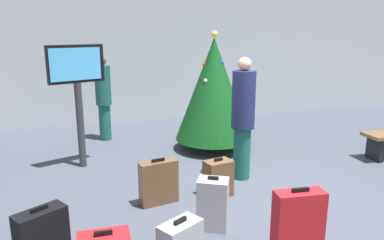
{
  "coord_description": "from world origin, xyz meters",
  "views": [
    {
      "loc": [
        -2.06,
        -4.39,
        2.26
      ],
      "look_at": [
        -0.61,
        0.97,
        0.9
      ],
      "focal_mm": 34.35,
      "sensor_mm": 36.0,
      "label": 1
    }
  ],
  "objects_px": {
    "flight_info_kiosk": "(77,83)",
    "suitcase_2": "(213,204)",
    "traveller_1": "(243,116)",
    "traveller_0": "(104,97)",
    "suitcase_1": "(218,178)",
    "holiday_tree": "(214,89)",
    "suitcase_4": "(159,182)",
    "suitcase_6": "(298,227)"
  },
  "relations": [
    {
      "from": "flight_info_kiosk",
      "to": "suitcase_2",
      "type": "xyz_separation_m",
      "value": [
        1.5,
        -2.5,
        -1.13
      ]
    },
    {
      "from": "suitcase_4",
      "to": "suitcase_6",
      "type": "xyz_separation_m",
      "value": [
        1.1,
        -1.63,
        0.08
      ]
    },
    {
      "from": "flight_info_kiosk",
      "to": "traveller_0",
      "type": "xyz_separation_m",
      "value": [
        0.44,
        1.52,
        -0.51
      ]
    },
    {
      "from": "flight_info_kiosk",
      "to": "suitcase_6",
      "type": "height_order",
      "value": "flight_info_kiosk"
    },
    {
      "from": "holiday_tree",
      "to": "suitcase_6",
      "type": "xyz_separation_m",
      "value": [
        -0.34,
        -3.68,
        -0.79
      ]
    },
    {
      "from": "traveller_0",
      "to": "traveller_1",
      "type": "xyz_separation_m",
      "value": [
        1.97,
        -2.7,
        0.07
      ]
    },
    {
      "from": "traveller_1",
      "to": "suitcase_1",
      "type": "bearing_deg",
      "value": -137.52
    },
    {
      "from": "suitcase_4",
      "to": "traveller_0",
      "type": "bearing_deg",
      "value": 100.03
    },
    {
      "from": "suitcase_1",
      "to": "suitcase_6",
      "type": "relative_size",
      "value": 0.7
    },
    {
      "from": "holiday_tree",
      "to": "suitcase_6",
      "type": "relative_size",
      "value": 2.84
    },
    {
      "from": "holiday_tree",
      "to": "suitcase_4",
      "type": "height_order",
      "value": "holiday_tree"
    },
    {
      "from": "suitcase_1",
      "to": "suitcase_6",
      "type": "xyz_separation_m",
      "value": [
        0.26,
        -1.64,
        0.12
      ]
    },
    {
      "from": "traveller_0",
      "to": "traveller_1",
      "type": "height_order",
      "value": "traveller_1"
    },
    {
      "from": "traveller_0",
      "to": "suitcase_1",
      "type": "distance_m",
      "value": 3.57
    },
    {
      "from": "holiday_tree",
      "to": "suitcase_1",
      "type": "height_order",
      "value": "holiday_tree"
    },
    {
      "from": "traveller_1",
      "to": "suitcase_6",
      "type": "distance_m",
      "value": 2.26
    },
    {
      "from": "holiday_tree",
      "to": "suitcase_6",
      "type": "distance_m",
      "value": 3.78
    },
    {
      "from": "suitcase_4",
      "to": "suitcase_6",
      "type": "bearing_deg",
      "value": -56.04
    },
    {
      "from": "holiday_tree",
      "to": "traveller_1",
      "type": "relative_size",
      "value": 1.2
    },
    {
      "from": "holiday_tree",
      "to": "suitcase_1",
      "type": "distance_m",
      "value": 2.31
    },
    {
      "from": "holiday_tree",
      "to": "flight_info_kiosk",
      "type": "distance_m",
      "value": 2.48
    },
    {
      "from": "suitcase_1",
      "to": "suitcase_2",
      "type": "distance_m",
      "value": 0.88
    },
    {
      "from": "traveller_0",
      "to": "suitcase_4",
      "type": "distance_m",
      "value": 3.33
    },
    {
      "from": "traveller_0",
      "to": "suitcase_2",
      "type": "relative_size",
      "value": 2.71
    },
    {
      "from": "traveller_0",
      "to": "suitcase_6",
      "type": "height_order",
      "value": "traveller_0"
    },
    {
      "from": "suitcase_2",
      "to": "holiday_tree",
      "type": "bearing_deg",
      "value": 71.68
    },
    {
      "from": "traveller_1",
      "to": "traveller_0",
      "type": "bearing_deg",
      "value": 126.18
    },
    {
      "from": "suitcase_2",
      "to": "suitcase_4",
      "type": "xyz_separation_m",
      "value": [
        -0.5,
        0.79,
        -0.01
      ]
    },
    {
      "from": "holiday_tree",
      "to": "traveller_1",
      "type": "xyz_separation_m",
      "value": [
        -0.03,
        -1.52,
        -0.18
      ]
    },
    {
      "from": "traveller_1",
      "to": "holiday_tree",
      "type": "bearing_deg",
      "value": 88.71
    },
    {
      "from": "traveller_1",
      "to": "flight_info_kiosk",
      "type": "bearing_deg",
      "value": 154.03
    },
    {
      "from": "traveller_1",
      "to": "suitcase_2",
      "type": "xyz_separation_m",
      "value": [
        -0.91,
        -1.32,
        -0.69
      ]
    },
    {
      "from": "traveller_0",
      "to": "suitcase_4",
      "type": "relative_size",
      "value": 2.78
    },
    {
      "from": "holiday_tree",
      "to": "traveller_0",
      "type": "bearing_deg",
      "value": 149.64
    },
    {
      "from": "holiday_tree",
      "to": "flight_info_kiosk",
      "type": "height_order",
      "value": "holiday_tree"
    },
    {
      "from": "suitcase_2",
      "to": "suitcase_6",
      "type": "relative_size",
      "value": 0.81
    },
    {
      "from": "traveller_0",
      "to": "suitcase_4",
      "type": "height_order",
      "value": "traveller_0"
    },
    {
      "from": "traveller_1",
      "to": "suitcase_4",
      "type": "relative_size",
      "value": 2.99
    },
    {
      "from": "flight_info_kiosk",
      "to": "traveller_1",
      "type": "distance_m",
      "value": 2.72
    },
    {
      "from": "suitcase_1",
      "to": "traveller_1",
      "type": "bearing_deg",
      "value": 42.48
    },
    {
      "from": "suitcase_4",
      "to": "suitcase_1",
      "type": "bearing_deg",
      "value": 0.88
    },
    {
      "from": "flight_info_kiosk",
      "to": "suitcase_4",
      "type": "distance_m",
      "value": 2.28
    }
  ]
}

